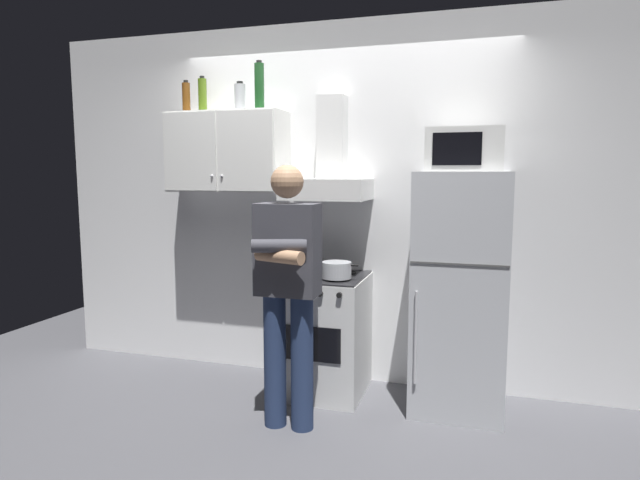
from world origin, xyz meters
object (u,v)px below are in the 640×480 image
Objects in this scene: bottle_wine_green at (259,86)px; range_hood at (328,172)px; cooking_pot at (337,270)px; bottle_canister_steel at (240,97)px; person_standing at (287,287)px; upper_cabinet at (227,152)px; bottle_olive_oil at (203,95)px; refrigerator at (460,292)px; stove_oven at (323,334)px; bottle_beer_brown at (186,98)px; microwave at (465,150)px.

range_hood is at bearing 2.27° from bottle_wine_green.
bottle_canister_steel reaches higher than cooking_pot.
person_standing is 1.57m from bottle_wine_green.
upper_cabinet is 0.48m from bottle_olive_oil.
refrigerator is 7.34× the size of bottle_canister_steel.
refrigerator is 2.40m from bottle_olive_oil.
bottle_canister_steel is (-1.64, 0.13, 1.35)m from refrigerator.
upper_cabinet reaches higher than stove_oven.
cooking_pot is 1.23× the size of bottle_beer_brown.
microwave reaches higher than person_standing.
upper_cabinet is at bearing -1.12° from bottle_beer_brown.
person_standing reaches higher than stove_oven.
bottle_wine_green is at bearing 168.52° from stove_oven.
stove_oven is 0.53m from cooking_pot.
range_hood is at bearing 86.09° from person_standing.
person_standing is 4.63× the size of bottle_wine_green.
cooking_pot is (0.13, -0.25, -0.67)m from range_hood.
refrigerator reaches higher than cooking_pot.
bottle_olive_oil reaches higher than bottle_beer_brown.
range_hood reaches higher than cooking_pot.
microwave is at bearing -3.48° from upper_cabinet.
bottle_wine_green is 0.18m from bottle_canister_steel.
refrigerator is 1.17m from person_standing.
bottle_olive_oil reaches higher than microwave.
bottle_wine_green is at bearing 175.91° from refrigerator.
bottle_beer_brown is at bearing 177.59° from bottle_wine_green.
microwave is (0.95, 0.02, 1.31)m from stove_oven.
cooking_pot is 1.11× the size of bottle_olive_oil.
person_standing is (-0.05, -0.61, 0.47)m from stove_oven.
range_hood is 0.46× the size of person_standing.
stove_oven is 2.08m from bottle_beer_brown.
refrigerator is 2.50m from bottle_beer_brown.
cooking_pot is at bearing -11.16° from bottle_beer_brown.
range_hood is 3.44× the size of bottle_canister_steel.
upper_cabinet is at bearing 135.74° from person_standing.
bottle_beer_brown reaches higher than upper_cabinet.
upper_cabinet is 2.00m from refrigerator.
bottle_beer_brown is at bearing -179.98° from bottle_canister_steel.
bottle_olive_oil is at bearing 171.96° from stove_oven.
stove_oven is 1.87m from bottle_wine_green.
bottle_canister_steel is at bearing -1.83° from bottle_olive_oil.
upper_cabinet is 0.42m from bottle_canister_steel.
microwave reaches higher than cooking_pot.
cooking_pot is 1.71m from bottle_olive_oil.
bottle_wine_green is (0.49, -0.04, 0.04)m from bottle_olive_oil.
bottle_olive_oil is 0.49m from bottle_wine_green.
person_standing is 6.62× the size of bottle_beer_brown.
bottle_wine_green reaches higher than microwave.
range_hood is at bearing 0.09° from upper_cabinet.
range_hood is (0.80, 0.00, -0.15)m from upper_cabinet.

